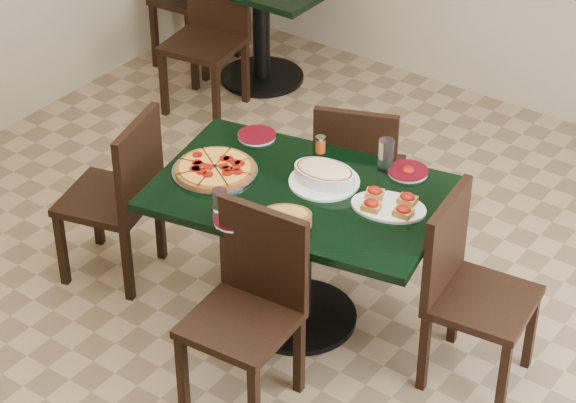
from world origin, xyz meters
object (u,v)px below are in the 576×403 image
Objects in this scene: chair_right at (466,282)px; bread_basket at (286,217)px; back_table at (261,6)px; chair_far at (358,170)px; back_chair_near at (210,27)px; main_table at (300,223)px; bruschetta_platter at (389,204)px; chair_near at (251,299)px; chair_left at (122,190)px; pepperoni_pizza at (215,169)px; lasagna_casserole at (324,174)px.

bread_basket is at bearing 111.74° from chair_right.
back_table is 1.12× the size of chair_right.
chair_far is 1.81m from back_chair_near.
bread_basket is (0.11, -0.26, 0.22)m from main_table.
bread_basket reaches higher than back_table.
bread_basket reaches higher than bruschetta_platter.
back_chair_near is at bearing 105.62° from bread_basket.
chair_near is at bearing -56.38° from back_chair_near.
chair_far is 0.96m from bread_basket.
back_table is 1.99m from chair_far.
chair_left is 2.29× the size of pepperoni_pizza.
main_table is at bearing -179.37° from bruschetta_platter.
bruschetta_platter is at bearing 88.21° from chair_left.
back_table is 2.36m from pepperoni_pizza.
back_table is at bearing 47.15° from chair_right.
pepperoni_pizza is (0.51, 0.11, 0.26)m from chair_left.
chair_near is (0.20, -1.15, 0.02)m from chair_far.
chair_left is at bearing -178.04° from main_table.
back_chair_near reaches higher than bread_basket.
chair_left reaches higher than bread_basket.
bruschetta_platter is (0.29, 0.63, 0.26)m from chair_near.
back_chair_near is (-2.51, 1.32, 0.01)m from chair_right.
main_table is 1.58× the size of chair_left.
chair_left is at bearing 146.41° from bread_basket.
bread_basket is at bearing -143.25° from bruschetta_platter.
main_table is at bearing 76.00° from chair_far.
chair_right is (0.89, -0.51, 0.02)m from chair_far.
lasagna_casserole is (1.70, -1.77, 0.27)m from back_table.
chair_near is at bearing 77.70° from chair_far.
chair_near is at bearing -129.41° from bruschetta_platter.
chair_near is 2.37× the size of bruschetta_platter.
back_chair_near is 2.23m from lasagna_casserole.
chair_far is 1.18m from chair_left.
lasagna_casserole is at bearing 53.81° from main_table.
chair_right is 2.37× the size of bruschetta_platter.
chair_near reaches higher than chair_left.
back_chair_near is 2.35× the size of pepperoni_pizza.
chair_near reaches higher than lasagna_casserole.
chair_left reaches higher than main_table.
bruschetta_platter is at bearing -41.25° from back_table.
chair_right is 1.25m from pepperoni_pizza.
lasagna_casserole is (0.14, -0.52, 0.30)m from chair_far.
chair_left is 1.38m from bruschetta_platter.
chair_near is at bearing -91.43° from lasagna_casserole.
chair_right is 0.80m from lasagna_casserole.
chair_far is (-0.09, 0.63, -0.07)m from main_table.
bread_basket is at bearing -78.42° from main_table.
bruschetta_platter is (0.35, -0.01, -0.02)m from lasagna_casserole.
chair_far is 2.74× the size of lasagna_casserole.
chair_left is 1.06m from bread_basket.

